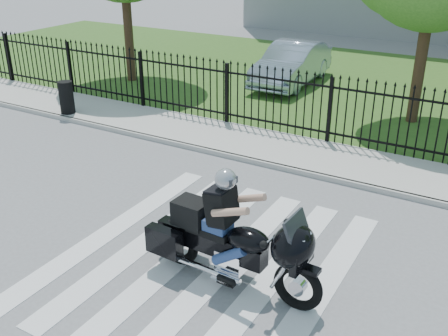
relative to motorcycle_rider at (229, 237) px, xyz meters
The scene contains 9 objects.
ground 1.08m from the motorcycle_rider, 154.68° to the left, with size 120.00×120.00×0.00m, color slate.
crosswalk 1.08m from the motorcycle_rider, 154.68° to the left, with size 5.00×5.50×0.01m, color silver, non-canonical shape.
sidewalk 5.40m from the motorcycle_rider, 96.92° to the left, with size 40.00×2.00×0.12m, color #ADAAA3.
curb 4.42m from the motorcycle_rider, 98.50° to the left, with size 40.00×0.12×0.12m, color #ADAAA3.
grass_strip 12.35m from the motorcycle_rider, 92.99° to the left, with size 40.00×12.00×0.02m, color #31571D.
iron_fence 6.34m from the motorcycle_rider, 95.83° to the left, with size 26.00×0.04×1.80m.
motorcycle_rider is the anchor object (origin of this frame).
parked_car 11.92m from the motorcycle_rider, 108.70° to the left, with size 1.54×4.42×1.46m, color #9DABC5.
litter_bin 9.35m from the motorcycle_rider, 150.50° to the left, with size 0.43×0.43×0.96m, color black.
Camera 1 is at (4.02, -6.28, 5.12)m, focal length 42.00 mm.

